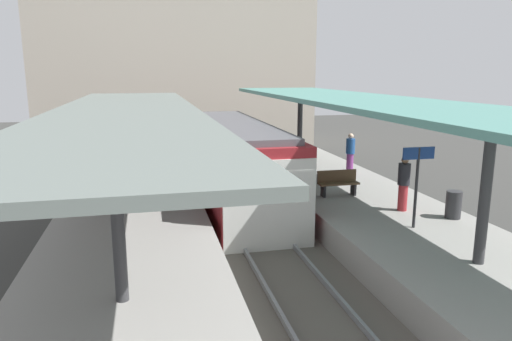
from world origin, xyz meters
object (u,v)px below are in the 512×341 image
(commuter_train, at_px, (235,163))
(passenger_mid_platform, at_px, (404,183))
(passenger_far_end, at_px, (350,153))
(platform_sign, at_px, (418,169))
(litter_bin, at_px, (454,205))
(passenger_near_bench, at_px, (166,150))
(platform_bench, at_px, (338,182))

(commuter_train, relative_size, passenger_mid_platform, 6.21)
(passenger_mid_platform, height_order, passenger_far_end, passenger_far_end)
(passenger_far_end, bearing_deg, passenger_mid_platform, -96.91)
(platform_sign, bearing_deg, passenger_mid_platform, 70.66)
(commuter_train, height_order, litter_bin, commuter_train)
(platform_sign, relative_size, passenger_near_bench, 1.32)
(passenger_near_bench, distance_m, passenger_mid_platform, 10.28)
(passenger_far_end, bearing_deg, litter_bin, -86.37)
(platform_sign, xyz_separation_m, passenger_mid_platform, (0.53, 1.51, -0.75))
(platform_sign, xyz_separation_m, passenger_far_end, (1.17, 6.77, -0.75))
(commuter_train, xyz_separation_m, platform_bench, (3.04, -2.76, -0.26))
(commuter_train, bearing_deg, passenger_mid_platform, -48.95)
(platform_bench, distance_m, passenger_mid_platform, 2.48)
(platform_bench, xyz_separation_m, litter_bin, (2.25, -3.13, -0.06))
(litter_bin, bearing_deg, commuter_train, 131.88)
(platform_sign, relative_size, passenger_mid_platform, 1.32)
(litter_bin, xyz_separation_m, passenger_far_end, (-0.40, 6.27, 0.47))
(platform_sign, distance_m, litter_bin, 2.05)
(commuter_train, bearing_deg, litter_bin, -48.12)
(passenger_near_bench, bearing_deg, litter_bin, -48.47)
(commuter_train, distance_m, passenger_far_end, 4.90)
(commuter_train, distance_m, passenger_near_bench, 3.81)
(commuter_train, bearing_deg, passenger_far_end, 4.37)
(passenger_near_bench, relative_size, passenger_far_end, 0.99)
(platform_sign, distance_m, passenger_mid_platform, 1.77)
(platform_bench, bearing_deg, passenger_near_bench, 134.39)
(commuter_train, bearing_deg, platform_bench, -42.28)
(platform_bench, height_order, passenger_near_bench, passenger_near_bench)
(platform_bench, bearing_deg, passenger_mid_platform, -60.22)
(platform_sign, distance_m, passenger_far_end, 6.91)
(commuter_train, xyz_separation_m, litter_bin, (5.29, -5.89, -0.33))
(platform_bench, bearing_deg, litter_bin, -54.34)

